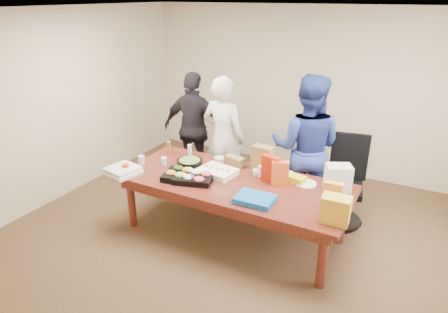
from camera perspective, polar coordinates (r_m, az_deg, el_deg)
The scene contains 36 objects.
floor at distance 5.13m, azimuth 1.30°, elevation -11.17°, with size 5.50×5.00×0.02m, color #47301E.
ceiling at distance 4.26m, azimuth 1.64°, elevation 20.81°, with size 5.50×5.00×0.02m, color white.
wall_back at distance 6.76m, azimuth 11.20°, elevation 9.45°, with size 5.50×0.04×2.70m, color beige.
wall_front at distance 2.76m, azimuth -23.32°, elevation -12.33°, with size 5.50×0.04×2.70m, color beige.
wall_left at distance 6.20m, azimuth -22.03°, elevation 7.05°, with size 0.04×5.00×2.70m, color beige.
conference_table at distance 4.93m, azimuth 1.34°, elevation -7.45°, with size 2.80×1.20×0.75m, color #4C1C0F.
office_chair at distance 5.29m, azimuth 16.87°, elevation -3.89°, with size 0.58×0.58×1.14m, color black.
person_center at distance 5.65m, azimuth -0.06°, elevation 2.62°, with size 0.66×0.44×1.82m, color silver.
person_right at distance 5.24m, azimuth 11.83°, elevation 1.20°, with size 0.95×0.74×1.94m, color navy.
person_left at distance 6.17m, azimuth -4.30°, elevation 4.05°, with size 1.04×0.43×1.77m, color black.
veggie_tray at distance 4.82m, azimuth -5.93°, elevation -2.82°, with size 0.47×0.36×0.07m, color black.
fruit_tray at distance 4.75m, azimuth -4.42°, elevation -3.12°, with size 0.46×0.36×0.07m, color black.
sheet_cake at distance 4.89m, azimuth -0.97°, elevation -2.24°, with size 0.45×0.33×0.08m, color white.
salad_bowl at distance 5.10m, azimuth -5.00°, elevation -1.06°, with size 0.33×0.33×0.11m, color black.
chip_bag_blue at distance 4.29m, azimuth 4.52°, elevation -6.20°, with size 0.41×0.31×0.06m, color #125DB4.
chip_bag_red at distance 4.67m, azimuth 6.91°, elevation -1.88°, with size 0.23×0.09×0.34m, color #A72409.
chip_bag_yellow at distance 4.26m, azimuth 15.50°, elevation -5.48°, with size 0.20×0.08×0.30m, color gold.
chip_bag_orange at distance 4.62m, azimuth 8.16°, elevation -2.48°, with size 0.20×0.09×0.31m, color orange.
mayo_jar at distance 4.85m, azimuth 5.53°, elevation -2.18°, with size 0.09×0.09×0.14m, color white.
mustard_bottle at distance 4.94m, azimuth 5.98°, elevation -1.54°, with size 0.06×0.06×0.16m, color gold.
dressing_bottle at distance 5.54m, azimuth -8.03°, elevation 1.24°, with size 0.06×0.06×0.19m, color brown.
ranch_bottle at distance 5.44m, azimuth -5.01°, elevation 0.88°, with size 0.06×0.06×0.17m, color white.
banana_bunch at distance 4.78m, azimuth 10.27°, elevation -3.22°, with size 0.25×0.15×0.08m, color yellow.
bread_loaf at distance 5.17m, azimuth 1.56°, elevation -0.61°, with size 0.28×0.12×0.11m, color olive.
kraft_bag at distance 4.94m, azimuth 5.64°, elevation -0.38°, with size 0.26×0.15×0.34m, color olive.
red_cup at distance 5.09m, azimuth -14.10°, elevation -1.71°, with size 0.09×0.09×0.12m, color red.
clear_cup_a at distance 5.29m, azimuth -11.94°, elevation -0.50°, with size 0.09×0.09×0.12m, color silver.
clear_cup_b at distance 5.22m, azimuth -8.73°, elevation -0.67°, with size 0.08×0.08×0.10m, color white.
pizza_box_lower at distance 5.07m, azimuth -14.41°, elevation -2.28°, with size 0.36×0.36×0.04m, color white.
pizza_box_upper at distance 5.07m, azimuth -14.55°, elevation -1.76°, with size 0.36×0.36×0.04m, color silver.
plate_a at distance 4.77m, azimuth 11.81°, elevation -3.87°, with size 0.26×0.26×0.01m, color white.
plate_b at distance 4.98m, azimuth 8.94°, elevation -2.46°, with size 0.22×0.22×0.01m, color silver.
dip_bowl_a at distance 4.92m, azimuth 5.03°, elevation -2.30°, with size 0.15×0.15×0.06m, color beige.
dip_bowl_b at distance 5.26m, azimuth -0.62°, elevation -0.45°, with size 0.15×0.15×0.06m, color beige.
grocery_bag_white at distance 4.66m, azimuth 16.26°, elevation -2.98°, with size 0.28×0.20×0.30m, color silver.
grocery_bag_yellow at distance 4.03m, azimuth 15.93°, elevation -7.43°, with size 0.28×0.19×0.28m, color gold.
Camera 1 is at (1.91, -3.81, 2.85)m, focal length 31.41 mm.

